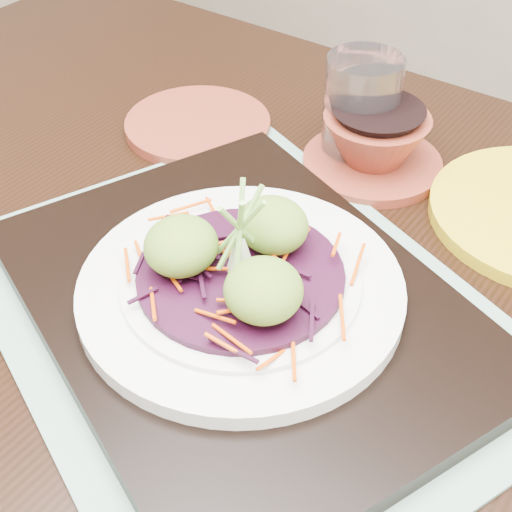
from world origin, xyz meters
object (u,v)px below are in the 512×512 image
Objects in this scene: serving_tray at (241,303)px; water_glass at (361,109)px; white_plate at (241,287)px; terracotta_side_plate at (198,125)px; terracotta_bowl_set at (374,146)px; dining_table at (243,349)px.

water_glass is at bearing 120.86° from serving_tray.
white_plate is at bearing -78.53° from water_glass.
terracotta_side_plate is at bearing 138.53° from white_plate.
terracotta_bowl_set reaches higher than white_plate.
serving_tray is (0.04, -0.04, 0.12)m from dining_table.
water_glass is at bearing 101.47° from white_plate.
terracotta_bowl_set is (0.01, 0.21, 0.14)m from dining_table.
dining_table is at bearing 148.72° from serving_tray.
dining_table is at bearing -92.29° from terracotta_bowl_set.
terracotta_bowl_set is at bearing -24.85° from water_glass.
dining_table is 3.28× the size of serving_tray.
water_glass reaches higher than white_plate.
water_glass is at bearing 21.54° from terracotta_side_plate.
terracotta_bowl_set is at bearing 115.50° from serving_tray.
white_plate is 0.28m from water_glass.
water_glass is 0.60× the size of terracotta_bowl_set.
water_glass reaches higher than serving_tray.
water_glass reaches higher than terracotta_bowl_set.
dining_table is 7.17× the size of terracotta_bowl_set.
dining_table is 8.03× the size of terracotta_side_plate.
terracotta_side_plate is (-0.23, 0.20, -0.01)m from serving_tray.
terracotta_bowl_set is at bearing 15.55° from terracotta_side_plate.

